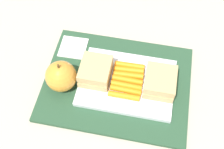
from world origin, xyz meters
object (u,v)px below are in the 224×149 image
object	(u,v)px
sandwich_half_right	(96,71)
paper_napkin	(73,47)
apple	(61,76)
carrot_sticks_bundle	(127,80)
sandwich_half_left	(160,82)
food_tray	(127,83)

from	to	relation	value
sandwich_half_right	paper_napkin	distance (m)	0.12
sandwich_half_right	apple	world-z (taller)	apple
carrot_sticks_bundle	apple	distance (m)	0.16
sandwich_half_left	paper_napkin	world-z (taller)	sandwich_half_left
carrot_sticks_bundle	paper_napkin	world-z (taller)	carrot_sticks_bundle
carrot_sticks_bundle	apple	bearing A→B (deg)	11.50
sandwich_half_left	sandwich_half_right	size ratio (longest dim) A/B	1.00
food_tray	apple	size ratio (longest dim) A/B	2.66
food_tray	sandwich_half_left	distance (m)	0.08
sandwich_half_left	sandwich_half_right	world-z (taller)	same
food_tray	sandwich_half_right	bearing A→B (deg)	0.00
food_tray	paper_napkin	world-z (taller)	food_tray
apple	carrot_sticks_bundle	bearing A→B (deg)	-168.50
food_tray	carrot_sticks_bundle	distance (m)	0.01
sandwich_half_left	apple	bearing A→B (deg)	7.79
food_tray	carrot_sticks_bundle	world-z (taller)	carrot_sticks_bundle
sandwich_half_right	paper_napkin	size ratio (longest dim) A/B	1.14
sandwich_half_right	carrot_sticks_bundle	size ratio (longest dim) A/B	0.78
sandwich_half_left	food_tray	bearing A→B (deg)	0.00
carrot_sticks_bundle	apple	world-z (taller)	apple
carrot_sticks_bundle	sandwich_half_right	bearing A→B (deg)	-0.26
carrot_sticks_bundle	apple	size ratio (longest dim) A/B	1.18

